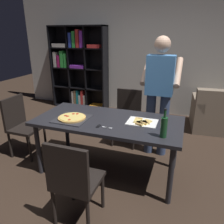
# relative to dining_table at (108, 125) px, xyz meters

# --- Properties ---
(ground_plane) EXTENTS (12.00, 12.00, 0.00)m
(ground_plane) POSITION_rel_dining_table_xyz_m (0.00, 0.00, -0.68)
(ground_plane) COLOR #38281E
(back_wall) EXTENTS (6.40, 0.10, 2.80)m
(back_wall) POSITION_rel_dining_table_xyz_m (0.00, 2.60, 0.72)
(back_wall) COLOR silver
(back_wall) RESTS_ON ground_plane
(dining_table) EXTENTS (1.84, 0.87, 0.75)m
(dining_table) POSITION_rel_dining_table_xyz_m (0.00, 0.00, 0.00)
(dining_table) COLOR #232328
(dining_table) RESTS_ON ground_plane
(chair_near_camera) EXTENTS (0.42, 0.42, 0.90)m
(chair_near_camera) POSITION_rel_dining_table_xyz_m (-0.00, -0.92, -0.17)
(chair_near_camera) COLOR black
(chair_near_camera) RESTS_ON ground_plane
(chair_far_side) EXTENTS (0.42, 0.42, 0.90)m
(chair_far_side) POSITION_rel_dining_table_xyz_m (0.00, 0.92, -0.17)
(chair_far_side) COLOR black
(chair_far_side) RESTS_ON ground_plane
(chair_left_end) EXTENTS (0.42, 0.42, 0.90)m
(chair_left_end) POSITION_rel_dining_table_xyz_m (-1.40, 0.00, -0.17)
(chair_left_end) COLOR black
(chair_left_end) RESTS_ON ground_plane
(bookshelf) EXTENTS (1.40, 0.35, 1.95)m
(bookshelf) POSITION_rel_dining_table_xyz_m (-1.65, 2.39, 0.31)
(bookshelf) COLOR black
(bookshelf) RESTS_ON ground_plane
(person_serving_pizza) EXTENTS (0.55, 0.54, 1.75)m
(person_serving_pizza) POSITION_rel_dining_table_xyz_m (0.52, 0.70, 0.32)
(person_serving_pizza) COLOR #38476B
(person_serving_pizza) RESTS_ON ground_plane
(pepperoni_pizza_on_tray) EXTENTS (0.41, 0.41, 0.04)m
(pepperoni_pizza_on_tray) POSITION_rel_dining_table_xyz_m (-0.44, -0.14, 0.09)
(pepperoni_pizza_on_tray) COLOR #2D2D33
(pepperoni_pizza_on_tray) RESTS_ON dining_table
(pizza_slices_on_towel) EXTENTS (0.36, 0.29, 0.03)m
(pizza_slices_on_towel) POSITION_rel_dining_table_xyz_m (0.43, 0.03, 0.08)
(pizza_slices_on_towel) COLOR white
(pizza_slices_on_towel) RESTS_ON dining_table
(wine_bottle) EXTENTS (0.07, 0.07, 0.32)m
(wine_bottle) POSITION_rel_dining_table_xyz_m (0.72, -0.27, 0.19)
(wine_bottle) COLOR #194723
(wine_bottle) RESTS_ON dining_table
(kitchen_scissors) EXTENTS (0.19, 0.09, 0.01)m
(kitchen_scissors) POSITION_rel_dining_table_xyz_m (0.01, -0.24, 0.08)
(kitchen_scissors) COLOR silver
(kitchen_scissors) RESTS_ON dining_table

